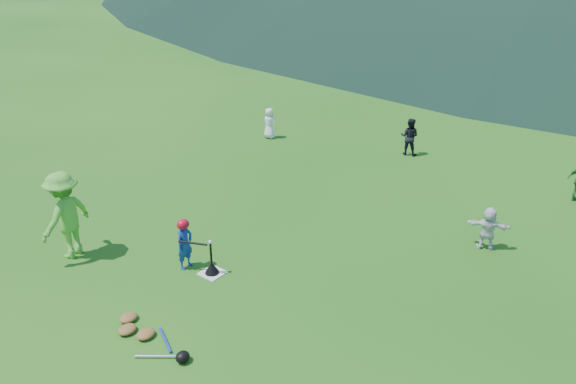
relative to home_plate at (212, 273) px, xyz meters
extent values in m
plane|color=#1A5413|center=(0.00, 0.00, -0.01)|extent=(120.00, 120.00, 0.00)
cube|color=silver|center=(0.00, 0.00, 0.00)|extent=(0.45, 0.45, 0.02)
sphere|color=white|center=(0.00, 0.00, 0.73)|extent=(0.08, 0.08, 0.08)
imported|color=#163A98|center=(-0.59, -0.15, 0.53)|extent=(0.28, 0.41, 1.08)
imported|color=#57B836|center=(-2.87, -1.33, 0.95)|extent=(0.97, 1.37, 1.92)
imported|color=white|center=(-4.26, 6.96, 0.50)|extent=(0.51, 0.34, 1.02)
imported|color=black|center=(0.07, 8.44, 0.57)|extent=(0.65, 0.56, 1.16)
imported|color=silver|center=(4.00, 4.39, 0.48)|extent=(0.96, 0.58, 0.99)
cone|color=black|center=(0.00, 0.00, 0.10)|extent=(0.30, 0.30, 0.18)
cylinder|color=black|center=(0.00, 0.00, 0.44)|extent=(0.04, 0.04, 0.50)
ellipsoid|color=#AE0B1E|center=(-0.59, -0.15, 0.99)|extent=(0.24, 0.26, 0.22)
cylinder|color=black|center=(-0.29, -0.20, 0.69)|extent=(0.60, 0.26, 0.07)
ellipsoid|color=olive|center=(0.14, -2.21, 0.05)|extent=(0.28, 0.34, 0.13)
ellipsoid|color=olive|center=(0.49, -2.09, 0.05)|extent=(0.28, 0.34, 0.13)
ellipsoid|color=olive|center=(-0.11, -1.99, 0.05)|extent=(0.28, 0.34, 0.13)
cylinder|color=silver|center=(1.04, -2.31, 0.02)|extent=(0.60, 0.48, 0.06)
cylinder|color=#263FA5|center=(0.84, -1.96, 0.02)|extent=(0.64, 0.34, 0.05)
ellipsoid|color=black|center=(1.44, -2.11, 0.08)|extent=(0.22, 0.24, 0.19)
cube|color=gray|center=(0.00, 28.00, 0.59)|extent=(70.00, 0.03, 1.20)
cube|color=yellow|center=(0.00, 28.00, 1.23)|extent=(70.00, 0.08, 0.08)
cylinder|color=gray|center=(0.00, 28.00, 0.59)|extent=(0.07, 0.07, 1.30)
cylinder|color=#382314|center=(-3.20, 32.00, 1.60)|extent=(0.56, 0.56, 3.22)
camera|label=1|loc=(7.12, -6.61, 6.36)|focal=35.00mm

